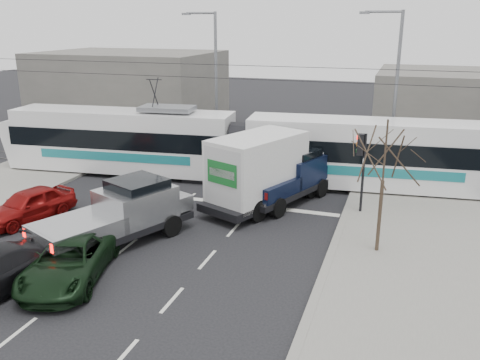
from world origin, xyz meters
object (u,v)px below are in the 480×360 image
(bare_tree, at_px, (385,157))
(traffic_signal, at_px, (361,156))
(silver_pickup, at_px, (121,213))
(street_lamp_far, at_px, (213,73))
(navy_pickup, at_px, (288,177))
(green_car, at_px, (69,260))
(red_car, at_px, (29,205))
(tram, at_px, (239,146))
(box_truck, at_px, (266,170))
(street_lamp_near, at_px, (393,83))

(bare_tree, distance_m, traffic_signal, 4.28)
(silver_pickup, bearing_deg, street_lamp_far, 121.43)
(street_lamp_far, bearing_deg, navy_pickup, -50.20)
(bare_tree, bearing_deg, green_car, -151.52)
(silver_pickup, relative_size, navy_pickup, 1.13)
(red_car, bearing_deg, traffic_signal, 36.60)
(street_lamp_far, height_order, green_car, street_lamp_far)
(tram, xyz_separation_m, green_car, (-1.92, -12.48, -1.23))
(box_truck, distance_m, navy_pickup, 1.46)
(bare_tree, relative_size, red_car, 1.20)
(street_lamp_far, bearing_deg, tram, -58.20)
(tram, bearing_deg, box_truck, -60.30)
(bare_tree, height_order, silver_pickup, bare_tree)
(bare_tree, relative_size, traffic_signal, 1.39)
(street_lamp_near, xyz_separation_m, silver_pickup, (-9.44, -13.53, -3.92))
(green_car, height_order, red_car, red_car)
(street_lamp_far, relative_size, silver_pickup, 1.30)
(navy_pickup, distance_m, green_car, 11.43)
(box_truck, relative_size, navy_pickup, 1.20)
(tram, distance_m, red_car, 11.03)
(street_lamp_near, height_order, green_car, street_lamp_near)
(silver_pickup, distance_m, green_car, 3.32)
(street_lamp_far, height_order, box_truck, street_lamp_far)
(box_truck, distance_m, red_car, 10.71)
(tram, bearing_deg, navy_pickup, -41.16)
(street_lamp_near, height_order, tram, street_lamp_near)
(bare_tree, relative_size, tram, 0.19)
(street_lamp_far, distance_m, silver_pickup, 16.15)
(tram, height_order, green_car, tram)
(box_truck, bearing_deg, navy_pickup, 73.05)
(navy_pickup, relative_size, green_car, 1.24)
(red_car, bearing_deg, green_car, -23.16)
(traffic_signal, height_order, navy_pickup, traffic_signal)
(box_truck, bearing_deg, tram, 148.40)
(traffic_signal, relative_size, street_lamp_far, 0.40)
(silver_pickup, xyz_separation_m, green_car, (-0.06, -3.28, -0.50))
(street_lamp_near, xyz_separation_m, street_lamp_far, (-11.50, 2.00, 0.00))
(bare_tree, height_order, tram, tram)
(navy_pickup, bearing_deg, red_car, -127.39)
(traffic_signal, bearing_deg, box_truck, -177.34)
(bare_tree, relative_size, navy_pickup, 0.82)
(street_lamp_far, relative_size, red_car, 2.15)
(silver_pickup, height_order, red_car, silver_pickup)
(traffic_signal, distance_m, silver_pickup, 10.61)
(bare_tree, height_order, navy_pickup, bare_tree)
(street_lamp_near, relative_size, red_car, 2.15)
(red_car, bearing_deg, box_truck, 44.02)
(traffic_signal, height_order, green_car, traffic_signal)
(street_lamp_far, relative_size, navy_pickup, 1.47)
(traffic_signal, distance_m, navy_pickup, 3.87)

